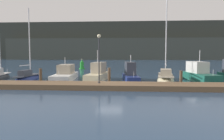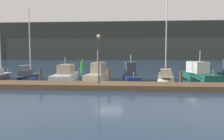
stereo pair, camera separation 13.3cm
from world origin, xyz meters
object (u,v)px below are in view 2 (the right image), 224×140
(sailboat_berth_1, at_px, (0,78))
(motorboat_berth_4, at_px, (98,77))
(motorboat_berth_5, at_px, (131,77))
(sailboat_berth_6, at_px, (166,80))
(motorboat_berth_7, at_px, (199,77))
(motorboat_berth_3, at_px, (65,77))
(sailboat_berth_2, at_px, (28,79))
(channel_buoy, at_px, (82,65))
(dock_lamppost, at_px, (99,51))

(sailboat_berth_1, distance_m, motorboat_berth_4, 11.71)
(motorboat_berth_5, distance_m, sailboat_berth_6, 3.88)
(motorboat_berth_7, bearing_deg, motorboat_berth_3, 179.26)
(sailboat_berth_1, distance_m, sailboat_berth_6, 19.32)
(sailboat_berth_2, bearing_deg, sailboat_berth_6, 1.28)
(motorboat_berth_3, bearing_deg, sailboat_berth_1, -175.21)
(sailboat_berth_2, height_order, sailboat_berth_6, sailboat_berth_6)
(motorboat_berth_3, bearing_deg, sailboat_berth_2, -165.38)
(motorboat_berth_4, xyz_separation_m, motorboat_berth_7, (11.41, 0.50, 0.08))
(motorboat_berth_5, bearing_deg, channel_buoy, 118.03)
(motorboat_berth_5, height_order, sailboat_berth_6, sailboat_berth_6)
(sailboat_berth_1, height_order, motorboat_berth_5, sailboat_berth_1)
(motorboat_berth_3, height_order, motorboat_berth_5, motorboat_berth_5)
(motorboat_berth_3, relative_size, sailboat_berth_6, 0.64)
(sailboat_berth_1, xyz_separation_m, sailboat_berth_2, (3.73, -0.40, 0.02))
(motorboat_berth_4, bearing_deg, dock_lamppost, -80.63)
(dock_lamppost, bearing_deg, sailboat_berth_2, 150.55)
(sailboat_berth_1, height_order, motorboat_berth_4, sailboat_berth_1)
(sailboat_berth_1, xyz_separation_m, dock_lamppost, (12.60, -5.41, 3.17))
(sailboat_berth_1, relative_size, sailboat_berth_6, 0.70)
(motorboat_berth_5, distance_m, dock_lamppost, 6.83)
(sailboat_berth_1, bearing_deg, dock_lamppost, -23.23)
(dock_lamppost, bearing_deg, sailboat_berth_1, 156.77)
(motorboat_berth_4, height_order, motorboat_berth_7, motorboat_berth_4)
(sailboat_berth_2, distance_m, motorboat_berth_4, 7.99)
(motorboat_berth_7, xyz_separation_m, dock_lamppost, (-10.52, -5.86, 2.87))
(motorboat_berth_5, bearing_deg, sailboat_berth_1, -179.73)
(sailboat_berth_1, distance_m, motorboat_berth_5, 15.45)
(motorboat_berth_7, bearing_deg, sailboat_berth_1, -178.88)
(sailboat_berth_1, height_order, dock_lamppost, sailboat_berth_1)
(sailboat_berth_2, relative_size, motorboat_berth_7, 1.34)
(motorboat_berth_4, height_order, dock_lamppost, dock_lamppost)
(motorboat_berth_5, xyz_separation_m, channel_buoy, (-9.30, 17.47, 0.33))
(sailboat_berth_6, distance_m, motorboat_berth_7, 3.85)
(channel_buoy, bearing_deg, dock_lamppost, -74.32)
(motorboat_berth_7, bearing_deg, channel_buoy, 134.79)
(sailboat_berth_6, height_order, dock_lamppost, sailboat_berth_6)
(sailboat_berth_2, relative_size, sailboat_berth_6, 0.81)
(sailboat_berth_6, distance_m, dock_lamppost, 9.16)
(motorboat_berth_3, height_order, dock_lamppost, dock_lamppost)
(motorboat_berth_4, relative_size, motorboat_berth_7, 0.90)
(sailboat_berth_2, relative_size, motorboat_berth_3, 1.27)
(channel_buoy, relative_size, dock_lamppost, 0.45)
(motorboat_berth_3, xyz_separation_m, channel_buoy, (-1.60, 16.89, 0.42))
(sailboat_berth_1, relative_size, motorboat_berth_7, 1.16)
(motorboat_berth_3, height_order, sailboat_berth_6, sailboat_berth_6)
(motorboat_berth_4, relative_size, channel_buoy, 3.07)
(sailboat_berth_1, height_order, sailboat_berth_2, sailboat_berth_2)
(motorboat_berth_4, distance_m, motorboat_berth_7, 11.42)
(motorboat_berth_5, bearing_deg, sailboat_berth_2, -177.69)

